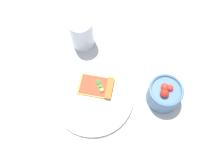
# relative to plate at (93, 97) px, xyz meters

# --- Properties ---
(ground_plane) EXTENTS (2.40, 2.40, 0.00)m
(ground_plane) POSITION_rel_plate_xyz_m (0.02, 0.01, -0.01)
(ground_plane) COLOR #B2B7BC
(ground_plane) RESTS_ON ground
(plate) EXTENTS (0.25, 0.25, 0.01)m
(plate) POSITION_rel_plate_xyz_m (0.00, 0.00, 0.00)
(plate) COLOR white
(plate) RESTS_ON ground_plane
(pizza_slice_main) EXTENTS (0.08, 0.12, 0.02)m
(pizza_slice_main) POSITION_rel_plate_xyz_m (0.03, -0.01, 0.01)
(pizza_slice_main) COLOR #E5B256
(pizza_slice_main) RESTS_ON plate
(salad_bowl) EXTENTS (0.10, 0.10, 0.09)m
(salad_bowl) POSITION_rel_plate_xyz_m (0.06, -0.21, 0.03)
(salad_bowl) COLOR #4C7299
(salad_bowl) RESTS_ON ground_plane
(soda_glass) EXTENTS (0.08, 0.08, 0.12)m
(soda_glass) POSITION_rel_plate_xyz_m (0.18, 0.10, 0.05)
(soda_glass) COLOR silver
(soda_glass) RESTS_ON ground_plane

